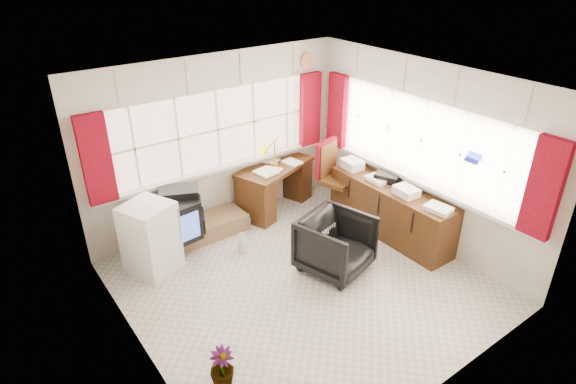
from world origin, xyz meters
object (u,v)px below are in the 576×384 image
(credenza, at_px, (390,209))
(desk_lamp, at_px, (274,146))
(crt_tv, at_px, (172,221))
(task_chair, at_px, (331,175))
(tv_bench, at_px, (199,230))
(mini_fridge, at_px, (150,238))
(radiator, at_px, (324,248))
(desk, at_px, (275,184))
(office_chair, at_px, (336,244))

(credenza, bearing_deg, desk_lamp, 119.07)
(crt_tv, bearing_deg, task_chair, -7.49)
(tv_bench, distance_m, crt_tv, 0.62)
(credenza, xyz_separation_m, mini_fridge, (-3.09, 1.20, 0.08))
(tv_bench, bearing_deg, task_chair, -14.02)
(task_chair, bearing_deg, desk_lamp, 137.62)
(radiator, distance_m, tv_bench, 1.85)
(desk, xyz_separation_m, credenza, (0.89, -1.60, -0.02))
(desk_lamp, xyz_separation_m, radiator, (-0.32, -1.59, -0.84))
(task_chair, xyz_separation_m, mini_fridge, (-2.84, 0.19, -0.14))
(credenza, xyz_separation_m, crt_tv, (-2.72, 1.34, 0.13))
(task_chair, relative_size, office_chair, 1.40)
(radiator, height_order, mini_fridge, mini_fridge)
(desk, xyz_separation_m, tv_bench, (-1.39, -0.08, -0.28))
(desk, bearing_deg, desk_lamp, -177.20)
(desk, relative_size, desk_lamp, 3.03)
(radiator, bearing_deg, office_chair, -87.33)
(radiator, height_order, credenza, credenza)
(task_chair, relative_size, radiator, 2.17)
(desk_lamp, bearing_deg, mini_fridge, -169.65)
(desk_lamp, bearing_deg, task_chair, -42.38)
(task_chair, height_order, mini_fridge, task_chair)
(task_chair, height_order, tv_bench, task_chair)
(tv_bench, bearing_deg, desk_lamp, 3.29)
(desk_lamp, distance_m, credenza, 1.95)
(credenza, bearing_deg, tv_bench, 146.30)
(tv_bench, bearing_deg, mini_fridge, -158.33)
(radiator, relative_size, mini_fridge, 0.57)
(tv_bench, height_order, mini_fridge, mini_fridge)
(desk_lamp, height_order, office_chair, desk_lamp)
(desk, xyz_separation_m, radiator, (-0.33, -1.59, -0.19))
(desk, bearing_deg, task_chair, -42.43)
(task_chair, distance_m, credenza, 1.06)
(desk, height_order, mini_fridge, mini_fridge)
(task_chair, height_order, radiator, task_chair)
(tv_bench, height_order, crt_tv, crt_tv)
(desk, height_order, radiator, desk)
(crt_tv, bearing_deg, desk_lamp, 8.16)
(office_chair, bearing_deg, mini_fridge, 127.98)
(task_chair, bearing_deg, crt_tv, 172.51)
(desk, relative_size, radiator, 2.65)
(credenza, bearing_deg, task_chair, 103.63)
(credenza, distance_m, tv_bench, 2.75)
(desk_lamp, relative_size, radiator, 0.88)
(task_chair, xyz_separation_m, crt_tv, (-2.48, 0.33, -0.09))
(office_chair, distance_m, radiator, 0.26)
(radiator, distance_m, crt_tv, 2.03)
(office_chair, distance_m, tv_bench, 2.04)
(office_chair, relative_size, tv_bench, 0.59)
(desk_lamp, distance_m, mini_fridge, 2.31)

